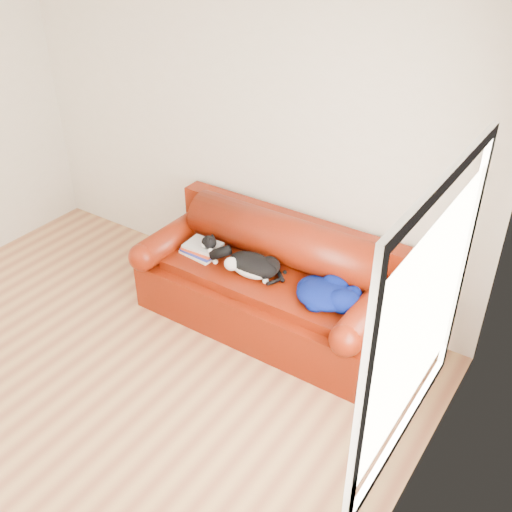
{
  "coord_description": "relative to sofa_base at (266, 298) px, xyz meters",
  "views": [
    {
      "loc": [
        2.79,
        -1.86,
        3.21
      ],
      "look_at": [
        0.64,
        1.35,
        0.73
      ],
      "focal_mm": 42.0,
      "sensor_mm": 36.0,
      "label": 1
    }
  ],
  "objects": [
    {
      "name": "cat",
      "position": [
        -0.07,
        -0.1,
        0.35
      ],
      "size": [
        0.62,
        0.38,
        0.22
      ],
      "rotation": [
        0.0,
        0.0,
        0.39
      ],
      "color": "black",
      "rests_on": "sofa_base"
    },
    {
      "name": "sofa_base",
      "position": [
        0.0,
        0.0,
        0.0
      ],
      "size": [
        2.1,
        0.9,
        0.5
      ],
      "color": "#411002",
      "rests_on": "ground"
    },
    {
      "name": "blanket",
      "position": [
        0.59,
        -0.07,
        0.33
      ],
      "size": [
        0.6,
        0.49,
        0.16
      ],
      "rotation": [
        0.0,
        0.0,
        0.24
      ],
      "color": "#020544",
      "rests_on": "sofa_base"
    },
    {
      "name": "sofa_back",
      "position": [
        0.0,
        0.24,
        0.3
      ],
      "size": [
        2.1,
        1.01,
        0.88
      ],
      "color": "#411002",
      "rests_on": "ground"
    },
    {
      "name": "ground",
      "position": [
        -0.64,
        -1.49,
        -0.24
      ],
      "size": [
        4.5,
        4.5,
        0.0
      ],
      "primitive_type": "plane",
      "color": "brown",
      "rests_on": "ground"
    },
    {
      "name": "room_shell",
      "position": [
        -0.51,
        -1.48,
        1.43
      ],
      "size": [
        4.52,
        4.02,
        2.61
      ],
      "color": "beige",
      "rests_on": "ground"
    },
    {
      "name": "book_stack",
      "position": [
        -0.59,
        -0.07,
        0.31
      ],
      "size": [
        0.33,
        0.27,
        0.1
      ],
      "rotation": [
        0.0,
        0.0,
        -0.02
      ],
      "color": "beige",
      "rests_on": "sofa_base"
    }
  ]
}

